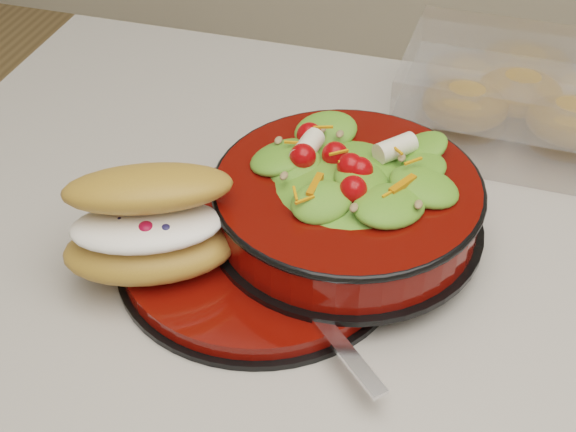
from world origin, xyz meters
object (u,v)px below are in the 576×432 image
(salad_bowl, at_px, (347,193))
(pastry_box, at_px, (520,100))
(croissant, at_px, (150,224))
(fork, at_px, (312,310))
(dinner_plate, at_px, (261,252))

(salad_bowl, bearing_deg, pastry_box, 58.92)
(croissant, xyz_separation_m, fork, (0.15, -0.02, -0.04))
(fork, bearing_deg, croissant, 126.83)
(salad_bowl, bearing_deg, fork, -90.49)
(salad_bowl, relative_size, fork, 1.73)
(croissant, bearing_deg, pastry_box, 25.37)
(salad_bowl, bearing_deg, croissant, -147.63)
(dinner_plate, height_order, croissant, croissant)
(dinner_plate, height_order, salad_bowl, salad_bowl)
(dinner_plate, relative_size, fork, 1.79)
(salad_bowl, height_order, fork, salad_bowl)
(dinner_plate, bearing_deg, pastry_box, 53.24)
(dinner_plate, xyz_separation_m, salad_bowl, (0.07, 0.05, 0.05))
(fork, bearing_deg, salad_bowl, 43.59)
(croissant, bearing_deg, dinner_plate, 7.58)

